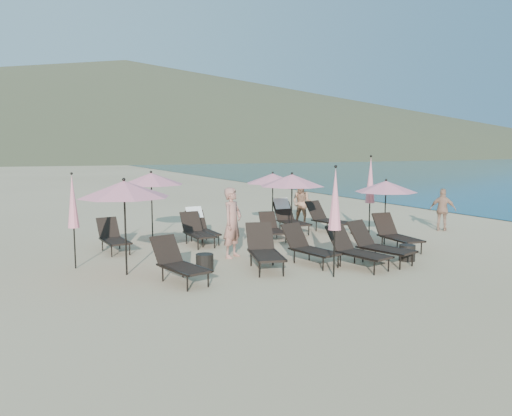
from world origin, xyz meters
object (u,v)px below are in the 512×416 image
lounger_2 (309,246)px  umbrella_closed_1 (370,181)px  side_table_0 (205,263)px  lounger_4 (378,244)px  umbrella_open_2 (386,187)px  side_table_1 (407,253)px  lounger_1 (264,249)px  lounger_6 (113,237)px  umbrella_open_4 (273,178)px  beachgoer_b (302,203)px  lounger_3 (356,249)px  lounger_5 (396,234)px  lounger_9 (272,228)px  umbrella_closed_0 (335,200)px  beachgoer_c (443,210)px  lounger_0 (178,262)px  lounger_10 (289,217)px  umbrella_open_1 (292,180)px  beachgoer_a (232,223)px  lounger_11 (328,218)px  umbrella_open_0 (124,189)px  lounger_7 (197,230)px  umbrella_open_3 (151,179)px  lounger_8 (201,226)px

lounger_2 → umbrella_closed_1: (3.77, 2.19, 1.45)m
side_table_0 → lounger_4: bearing=-14.1°
umbrella_open_2 → side_table_1: umbrella_open_2 is taller
umbrella_open_2 → lounger_1: bearing=-167.5°
umbrella_open_2 → side_table_0: (-6.19, -0.70, -1.58)m
lounger_6 → umbrella_open_4: umbrella_open_4 is taller
beachgoer_b → lounger_3: bearing=-55.1°
lounger_5 → lounger_9: size_ratio=1.16×
umbrella_closed_0 → beachgoer_c: (7.30, 3.58, -1.05)m
lounger_0 → lounger_10: size_ratio=0.94×
umbrella_open_4 → umbrella_closed_0: bearing=-106.5°
lounger_2 → beachgoer_c: 7.42m
lounger_3 → lounger_4: size_ratio=0.96×
umbrella_open_1 → beachgoer_a: (-2.54, -1.12, -1.01)m
lounger_11 → umbrella_open_2: bearing=-98.0°
lounger_3 → umbrella_open_1: bearing=74.7°
lounger_3 → beachgoer_a: size_ratio=0.95×
beachgoer_c → lounger_10: bearing=25.5°
umbrella_open_0 → lounger_2: bearing=-12.2°
lounger_7 → umbrella_open_3: 2.29m
lounger_8 → lounger_11: size_ratio=0.89×
umbrella_open_3 → umbrella_closed_1: size_ratio=0.82×
lounger_1 → lounger_6: lounger_1 is taller
lounger_9 → umbrella_open_2: 3.81m
lounger_10 → beachgoer_a: beachgoer_a is taller
lounger_7 → lounger_11: (4.98, 0.19, 0.04)m
lounger_8 → beachgoer_a: bearing=-90.3°
lounger_9 → side_table_0: size_ratio=3.58×
lounger_0 → beachgoer_c: size_ratio=1.16×
lounger_11 → lounger_7: bearing=169.7°
lounger_9 → umbrella_closed_0: bearing=-90.7°
lounger_4 → lounger_9: 4.17m
umbrella_open_3 → side_table_1: bearing=-48.5°
lounger_4 → beachgoer_c: 6.11m
umbrella_open_2 → beachgoer_a: size_ratio=1.06×
lounger_7 → beachgoer_a: beachgoer_a is taller
lounger_2 → umbrella_open_1: bearing=57.4°
side_table_1 → beachgoer_c: beachgoer_c is taller
lounger_0 → lounger_8: (2.11, 4.26, 0.06)m
lounger_3 → lounger_9: size_ratio=1.17×
umbrella_open_2 → umbrella_closed_1: size_ratio=0.74×
lounger_11 → umbrella_open_1: size_ratio=0.86×
umbrella_open_0 → umbrella_closed_1: bearing=8.4°
umbrella_closed_1 → side_table_0: (-6.47, -1.77, -1.69)m
lounger_8 → side_table_1: 6.36m
lounger_0 → side_table_0: lounger_0 is taller
lounger_11 → umbrella_open_2: (0.21, -2.75, 1.31)m
lounger_11 → umbrella_closed_0: (-3.49, -5.27, 1.32)m
lounger_3 → lounger_1: bearing=145.0°
side_table_1 → beachgoer_c: size_ratio=0.28×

